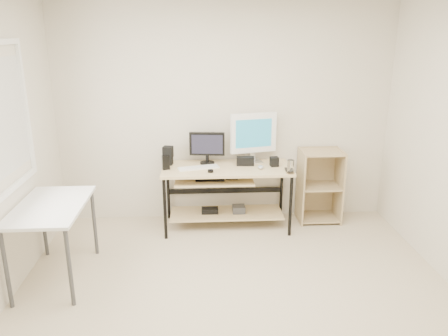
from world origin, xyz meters
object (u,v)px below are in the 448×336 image
side_table (51,213)px  black_monitor (207,146)px  white_imac (253,134)px  desk (224,184)px  shelf_unit (319,185)px  audio_controller (166,163)px

side_table → black_monitor: bearing=39.9°
black_monitor → white_imac: white_imac is taller
black_monitor → white_imac: 0.57m
desk → white_imac: 0.68m
shelf_unit → white_imac: size_ratio=1.51×
audio_controller → black_monitor: bearing=8.3°
black_monitor → desk: bearing=-33.0°
white_imac → side_table: bearing=-161.4°
shelf_unit → audio_controller: audio_controller is taller
side_table → black_monitor: size_ratio=2.39×
desk → shelf_unit: shelf_unit is taller
desk → shelf_unit: 1.19m
desk → audio_controller: bearing=-175.7°
shelf_unit → white_imac: 1.04m
desk → black_monitor: (-0.20, 0.16, 0.43)m
black_monitor → audio_controller: bearing=-150.6°
black_monitor → audio_controller: black_monitor is taller
shelf_unit → audio_controller: size_ratio=5.45×
side_table → white_imac: (2.01, 1.24, 0.42)m
shelf_unit → black_monitor: 1.47m
shelf_unit → audio_controller: (-1.85, -0.21, 0.38)m
side_table → shelf_unit: size_ratio=1.11×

